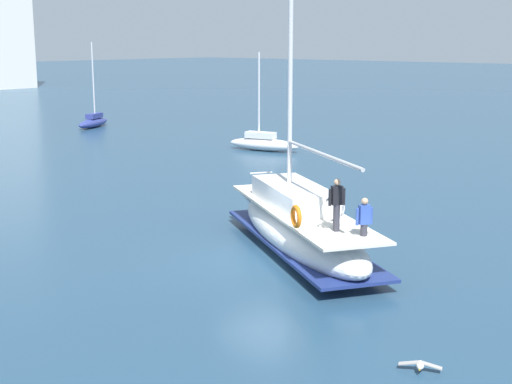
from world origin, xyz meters
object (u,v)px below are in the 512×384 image
Objects in this scene: moored_catamaran at (264,143)px; seagull at (420,365)px; moored_sloop_far at (93,121)px; main_sailboat at (300,226)px.

moored_catamaran reaches higher than seagull.
moored_sloop_far is at bearing 88.40° from moored_catamaran.
main_sailboat is 9.25m from seagull.
moored_sloop_far is 47.43m from seagull.
main_sailboat is 2.02× the size of moored_catamaran.
seagull is at bearing -118.31° from moored_sloop_far.
moored_sloop_far is (17.04, 34.33, -0.40)m from main_sailboat.
main_sailboat reaches higher than moored_sloop_far.
main_sailboat is at bearing -136.62° from moored_catamaran.
moored_sloop_far is at bearing 61.69° from seagull.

